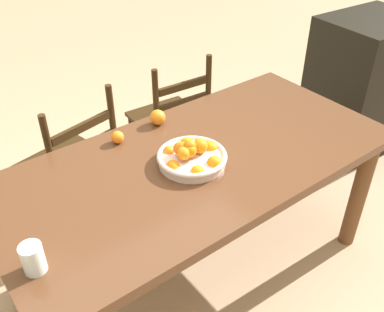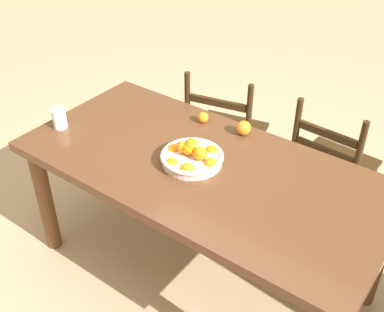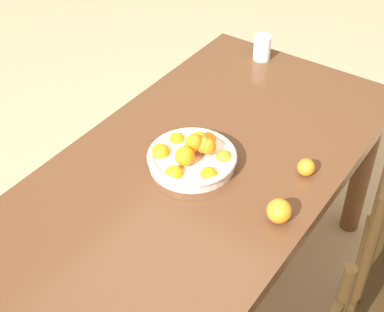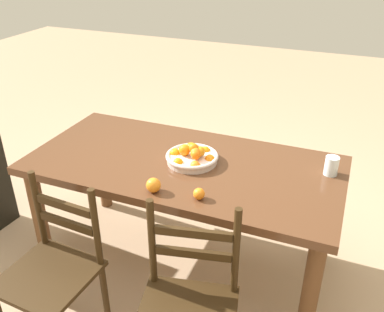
{
  "view_description": "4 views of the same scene",
  "coord_description": "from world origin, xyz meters",
  "px_view_note": "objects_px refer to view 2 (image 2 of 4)",
  "views": [
    {
      "loc": [
        -1.0,
        -1.27,
        1.93
      ],
      "look_at": [
        -0.05,
        -0.02,
        0.81
      ],
      "focal_mm": 40.86,
      "sensor_mm": 36.0,
      "label": 1
    },
    {
      "loc": [
        1.09,
        -1.56,
        2.17
      ],
      "look_at": [
        -0.05,
        -0.02,
        0.81
      ],
      "focal_mm": 44.82,
      "sensor_mm": 36.0,
      "label": 2
    },
    {
      "loc": [
        1.23,
        0.86,
        2.09
      ],
      "look_at": [
        -0.05,
        -0.02,
        0.81
      ],
      "focal_mm": 54.48,
      "sensor_mm": 36.0,
      "label": 3
    },
    {
      "loc": [
        -0.87,
        2.02,
        2.0
      ],
      "look_at": [
        -0.05,
        -0.02,
        0.81
      ],
      "focal_mm": 39.43,
      "sensor_mm": 36.0,
      "label": 4
    }
  ],
  "objects_px": {
    "chair_near_window": "(331,169)",
    "orange_loose_0": "(244,128)",
    "chair_by_cabinet": "(225,135)",
    "dining_table": "(202,181)",
    "orange_loose_1": "(203,117)",
    "fruit_bowl": "(192,156)",
    "drinking_glass": "(59,118)"
  },
  "relations": [
    {
      "from": "fruit_bowl",
      "to": "chair_near_window",
      "type": "bearing_deg",
      "value": 61.13
    },
    {
      "from": "dining_table",
      "to": "orange_loose_1",
      "type": "relative_size",
      "value": 30.74
    },
    {
      "from": "fruit_bowl",
      "to": "orange_loose_1",
      "type": "relative_size",
      "value": 5.18
    },
    {
      "from": "fruit_bowl",
      "to": "orange_loose_0",
      "type": "bearing_deg",
      "value": 79.73
    },
    {
      "from": "chair_near_window",
      "to": "chair_by_cabinet",
      "type": "xyz_separation_m",
      "value": [
        -0.73,
        -0.05,
        -0.02
      ]
    },
    {
      "from": "orange_loose_0",
      "to": "chair_by_cabinet",
      "type": "bearing_deg",
      "value": 132.67
    },
    {
      "from": "dining_table",
      "to": "orange_loose_1",
      "type": "bearing_deg",
      "value": 124.6
    },
    {
      "from": "orange_loose_0",
      "to": "orange_loose_1",
      "type": "bearing_deg",
      "value": -173.86
    },
    {
      "from": "orange_loose_1",
      "to": "drinking_glass",
      "type": "height_order",
      "value": "drinking_glass"
    },
    {
      "from": "orange_loose_0",
      "to": "drinking_glass",
      "type": "bearing_deg",
      "value": -147.71
    },
    {
      "from": "dining_table",
      "to": "orange_loose_0",
      "type": "height_order",
      "value": "orange_loose_0"
    },
    {
      "from": "chair_near_window",
      "to": "orange_loose_0",
      "type": "relative_size",
      "value": 11.6
    },
    {
      "from": "chair_near_window",
      "to": "chair_by_cabinet",
      "type": "bearing_deg",
      "value": 7.22
    },
    {
      "from": "drinking_glass",
      "to": "orange_loose_1",
      "type": "bearing_deg",
      "value": 40.28
    },
    {
      "from": "orange_loose_0",
      "to": "orange_loose_1",
      "type": "xyz_separation_m",
      "value": [
        -0.25,
        -0.03,
        -0.01
      ]
    },
    {
      "from": "orange_loose_0",
      "to": "orange_loose_1",
      "type": "height_order",
      "value": "orange_loose_0"
    },
    {
      "from": "chair_near_window",
      "to": "drinking_glass",
      "type": "bearing_deg",
      "value": 41.86
    },
    {
      "from": "orange_loose_1",
      "to": "chair_near_window",
      "type": "bearing_deg",
      "value": 36.17
    },
    {
      "from": "dining_table",
      "to": "chair_near_window",
      "type": "bearing_deg",
      "value": 63.24
    },
    {
      "from": "chair_near_window",
      "to": "chair_by_cabinet",
      "type": "distance_m",
      "value": 0.73
    },
    {
      "from": "chair_near_window",
      "to": "fruit_bowl",
      "type": "relative_size",
      "value": 2.91
    },
    {
      "from": "chair_near_window",
      "to": "fruit_bowl",
      "type": "bearing_deg",
      "value": 64.74
    },
    {
      "from": "chair_by_cabinet",
      "to": "fruit_bowl",
      "type": "relative_size",
      "value": 2.92
    },
    {
      "from": "chair_by_cabinet",
      "to": "orange_loose_1",
      "type": "relative_size",
      "value": 15.1
    },
    {
      "from": "dining_table",
      "to": "chair_near_window",
      "type": "height_order",
      "value": "chair_near_window"
    },
    {
      "from": "orange_loose_0",
      "to": "drinking_glass",
      "type": "xyz_separation_m",
      "value": [
        -0.85,
        -0.54,
        0.02
      ]
    },
    {
      "from": "orange_loose_1",
      "to": "drinking_glass",
      "type": "distance_m",
      "value": 0.79
    },
    {
      "from": "fruit_bowl",
      "to": "drinking_glass",
      "type": "distance_m",
      "value": 0.8
    },
    {
      "from": "chair_near_window",
      "to": "orange_loose_0",
      "type": "xyz_separation_m",
      "value": [
        -0.38,
        -0.43,
        0.37
      ]
    },
    {
      "from": "fruit_bowl",
      "to": "orange_loose_0",
      "type": "height_order",
      "value": "fruit_bowl"
    },
    {
      "from": "chair_near_window",
      "to": "orange_loose_0",
      "type": "height_order",
      "value": "chair_near_window"
    },
    {
      "from": "chair_by_cabinet",
      "to": "orange_loose_1",
      "type": "distance_m",
      "value": 0.56
    }
  ]
}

